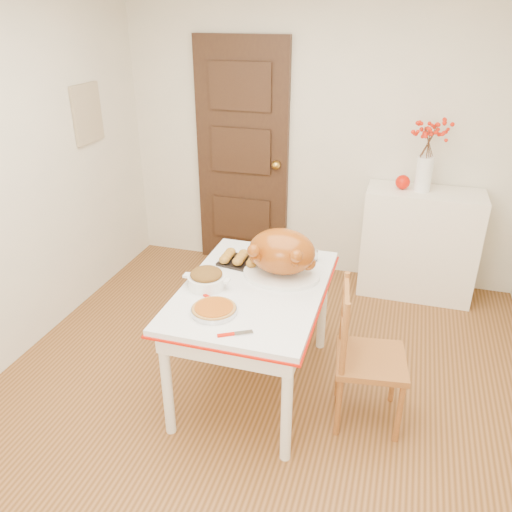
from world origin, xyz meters
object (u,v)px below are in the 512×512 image
(sideboard, at_px, (419,244))
(pumpkin_pie, at_px, (214,309))
(turkey_platter, at_px, (282,254))
(chair_oak, at_px, (371,357))
(kitchen_table, at_px, (254,337))

(sideboard, distance_m, pumpkin_pie, 2.23)
(turkey_platter, bearing_deg, pumpkin_pie, -96.02)
(chair_oak, xyz_separation_m, turkey_platter, (-0.61, 0.27, 0.45))
(chair_oak, bearing_deg, turkey_platter, 58.23)
(sideboard, relative_size, turkey_platter, 1.92)
(sideboard, bearing_deg, pumpkin_pie, -119.74)
(sideboard, distance_m, chair_oak, 1.68)
(sideboard, distance_m, turkey_platter, 1.69)
(kitchen_table, height_order, pumpkin_pie, pumpkin_pie)
(turkey_platter, relative_size, pumpkin_pie, 1.91)
(chair_oak, bearing_deg, sideboard, -16.16)
(sideboard, bearing_deg, chair_oak, -98.18)
(chair_oak, distance_m, turkey_platter, 0.80)
(chair_oak, relative_size, turkey_platter, 1.85)
(sideboard, xyz_separation_m, pumpkin_pie, (-1.10, -1.92, 0.31))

